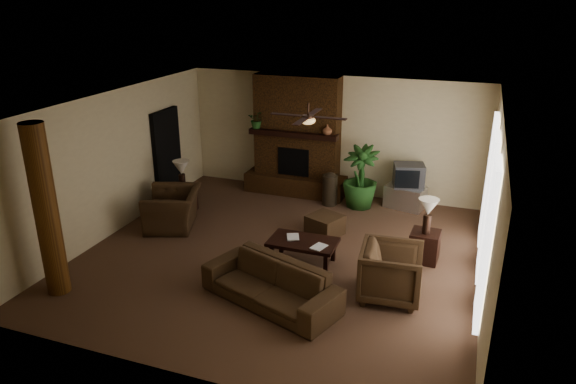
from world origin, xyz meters
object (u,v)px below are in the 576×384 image
at_px(armchair_left, 172,203).
at_px(ottoman, 325,225).
at_px(tv_stand, 405,197).
at_px(floor_plant, 360,190).
at_px(armchair_right, 391,270).
at_px(floor_vase, 330,187).
at_px(lamp_left, 181,170).
at_px(sofa, 271,277).
at_px(coffee_table, 303,243).
at_px(log_column, 46,212).
at_px(side_table_right, 424,246).
at_px(lamp_right, 428,210).
at_px(side_table_left, 183,200).

relative_size(armchair_left, ottoman, 1.98).
distance_m(tv_stand, floor_plant, 1.03).
distance_m(armchair_right, floor_vase, 3.98).
bearing_deg(lamp_left, sofa, -40.76).
bearing_deg(sofa, ottoman, 107.53).
xyz_separation_m(sofa, ottoman, (0.10, 2.68, -0.24)).
relative_size(sofa, coffee_table, 1.86).
distance_m(sofa, ottoman, 2.69).
distance_m(armchair_left, lamp_left, 0.85).
xyz_separation_m(log_column, side_table_right, (5.46, 3.09, -1.12)).
bearing_deg(floor_plant, armchair_right, -69.98).
distance_m(armchair_left, side_table_right, 5.05).
xyz_separation_m(armchair_right, lamp_right, (0.37, 1.43, 0.52)).
relative_size(side_table_right, lamp_right, 0.85).
relative_size(floor_vase, lamp_right, 1.18).
bearing_deg(tv_stand, sofa, -92.66).
height_order(floor_plant, lamp_right, lamp_right).
height_order(sofa, tv_stand, sofa).
height_order(armchair_left, floor_plant, armchair_left).
bearing_deg(coffee_table, lamp_right, 21.34).
xyz_separation_m(floor_plant, side_table_right, (1.67, -2.11, -0.12)).
xyz_separation_m(ottoman, side_table_right, (1.99, -0.44, 0.08)).
distance_m(log_column, ottoman, 5.10).
height_order(ottoman, side_table_left, side_table_left).
relative_size(ottoman, side_table_left, 1.09).
distance_m(armchair_right, lamp_right, 1.56).
bearing_deg(floor_plant, floor_vase, -170.92).
bearing_deg(lamp_right, floor_vase, 138.84).
bearing_deg(armchair_right, floor_plant, 14.97).
bearing_deg(sofa, armchair_right, 43.95).
distance_m(log_column, armchair_left, 3.01).
relative_size(coffee_table, side_table_left, 2.18).
xyz_separation_m(ottoman, floor_plant, (0.32, 1.67, 0.19)).
height_order(log_column, floor_vase, log_column).
bearing_deg(floor_vase, tv_stand, 13.77).
distance_m(log_column, sofa, 3.60).
bearing_deg(floor_vase, lamp_left, -151.26).
bearing_deg(coffee_table, armchair_right, -20.74).
height_order(armchair_left, tv_stand, armchair_left).
distance_m(coffee_table, floor_plant, 2.96).
bearing_deg(tv_stand, log_column, -116.78).
bearing_deg(ottoman, floor_plant, 79.06).
xyz_separation_m(armchair_left, armchair_right, (4.67, -1.21, -0.03)).
bearing_deg(lamp_right, tv_stand, 105.81).
height_order(sofa, floor_plant, sofa).
height_order(floor_vase, side_table_left, floor_vase).
xyz_separation_m(sofa, armchair_left, (-2.95, 1.99, 0.08)).
height_order(tv_stand, floor_vase, floor_vase).
bearing_deg(ottoman, side_table_right, -12.51).
relative_size(ottoman, lamp_left, 0.92).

